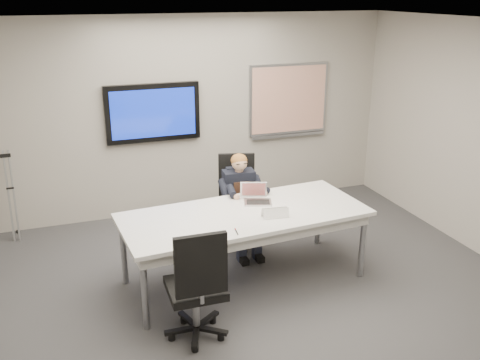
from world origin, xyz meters
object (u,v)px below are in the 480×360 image
object	(u,v)px
office_chair_near	(197,305)
laptop	(256,197)
conference_table	(244,220)
office_chair_far	(237,217)
seated_person	(243,215)

from	to	relation	value
office_chair_near	laptop	world-z (taller)	office_chair_near
office_chair_near	conference_table	bearing A→B (deg)	-130.54
conference_table	office_chair_far	size ratio (longest dim) A/B	2.39
office_chair_far	laptop	distance (m)	0.82
seated_person	office_chair_far	bearing A→B (deg)	91.52
office_chair_far	laptop	xyz separation A→B (m)	(-0.00, -0.64, 0.52)
office_chair_far	seated_person	size ratio (longest dim) A/B	0.93
conference_table	laptop	size ratio (longest dim) A/B	7.32
office_chair_near	office_chair_far	bearing A→B (deg)	-118.48
office_chair_near	seated_person	bearing A→B (deg)	-121.94
laptop	office_chair_far	bearing A→B (deg)	109.26
seated_person	laptop	xyz separation A→B (m)	(0.01, -0.40, 0.38)
office_chair_far	laptop	bearing A→B (deg)	-74.39
office_chair_near	laptop	distance (m)	1.61
office_chair_near	seated_person	xyz separation A→B (m)	(1.00, 1.53, 0.14)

